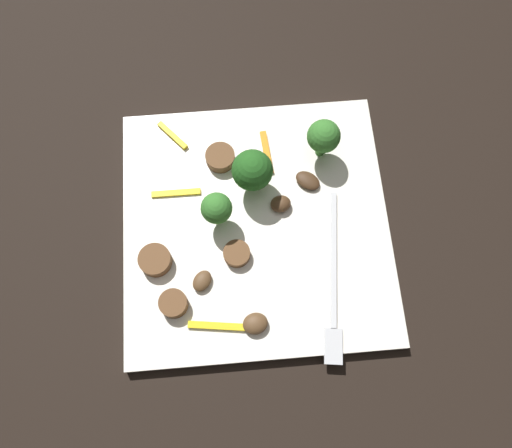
{
  "coord_description": "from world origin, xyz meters",
  "views": [
    {
      "loc": [
        0.17,
        -0.01,
        0.53
      ],
      "look_at": [
        0.0,
        0.0,
        0.01
      ],
      "focal_mm": 36.01,
      "sensor_mm": 36.0,
      "label": 1
    }
  ],
  "objects": [
    {
      "name": "ground_plane",
      "position": [
        0.0,
        0.0,
        0.0
      ],
      "size": [
        1.4,
        1.4,
        0.0
      ],
      "primitive_type": "plane",
      "color": "black"
    },
    {
      "name": "plate",
      "position": [
        0.0,
        0.0,
        0.01
      ],
      "size": [
        0.28,
        0.28,
        0.01
      ],
      "primitive_type": "cube",
      "color": "white",
      "rests_on": "ground_plane"
    },
    {
      "name": "fork",
      "position": [
        0.08,
        0.07,
        0.01
      ],
      "size": [
        0.18,
        0.04,
        0.0
      ],
      "rotation": [
        0.0,
        0.0,
        -0.13
      ],
      "color": "silver",
      "rests_on": "plate"
    },
    {
      "name": "broccoli_floret_0",
      "position": [
        -0.01,
        -0.04,
        0.05
      ],
      "size": [
        0.03,
        0.03,
        0.05
      ],
      "color": "#408630",
      "rests_on": "plate"
    },
    {
      "name": "broccoli_floret_1",
      "position": [
        -0.05,
        0.0,
        0.05
      ],
      "size": [
        0.04,
        0.04,
        0.06
      ],
      "color": "#296420",
      "rests_on": "plate"
    },
    {
      "name": "broccoli_floret_2",
      "position": [
        -0.08,
        0.08,
        0.05
      ],
      "size": [
        0.04,
        0.04,
        0.06
      ],
      "color": "#408630",
      "rests_on": "plate"
    },
    {
      "name": "sausage_slice_0",
      "position": [
        0.03,
        -0.02,
        0.02
      ],
      "size": [
        0.03,
        0.03,
        0.01
      ],
      "primitive_type": "cylinder",
      "rotation": [
        0.0,
        0.0,
        0.14
      ],
      "color": "brown",
      "rests_on": "plate"
    },
    {
      "name": "sausage_slice_1",
      "position": [
        0.03,
        -0.11,
        0.02
      ],
      "size": [
        0.04,
        0.04,
        0.01
      ],
      "primitive_type": "cylinder",
      "rotation": [
        0.0,
        0.0,
        0.11
      ],
      "color": "brown",
      "rests_on": "plate"
    },
    {
      "name": "sausage_slice_2",
      "position": [
        -0.08,
        -0.03,
        0.02
      ],
      "size": [
        0.05,
        0.05,
        0.01
      ],
      "primitive_type": "cylinder",
      "rotation": [
        0.0,
        0.0,
        2.51
      ],
      "color": "brown",
      "rests_on": "plate"
    },
    {
      "name": "sausage_slice_3",
      "position": [
        0.08,
        -0.09,
        0.02
      ],
      "size": [
        0.03,
        0.03,
        0.02
      ],
      "primitive_type": "cylinder",
      "rotation": [
        0.0,
        0.0,
        1.34
      ],
      "color": "brown",
      "rests_on": "plate"
    },
    {
      "name": "mushroom_0",
      "position": [
        -0.02,
        0.03,
        0.02
      ],
      "size": [
        0.02,
        0.02,
        0.01
      ],
      "primitive_type": "ellipsoid",
      "rotation": [
        0.0,
        0.0,
        4.85
      ],
      "color": "#4C331E",
      "rests_on": "plate"
    },
    {
      "name": "mushroom_1",
      "position": [
        0.06,
        -0.06,
        0.02
      ],
      "size": [
        0.03,
        0.03,
        0.01
      ],
      "primitive_type": "ellipsoid",
      "rotation": [
        0.0,
        0.0,
        5.68
      ],
      "color": "brown",
      "rests_on": "plate"
    },
    {
      "name": "mushroom_2",
      "position": [
        0.11,
        -0.01,
        0.02
      ],
      "size": [
        0.03,
        0.03,
        0.01
      ],
      "primitive_type": "ellipsoid",
      "rotation": [
        0.0,
        0.0,
        1.75
      ],
      "color": "brown",
      "rests_on": "plate"
    },
    {
      "name": "mushroom_3",
      "position": [
        -0.04,
        0.06,
        0.02
      ],
      "size": [
        0.03,
        0.03,
        0.01
      ],
      "primitive_type": "ellipsoid",
      "rotation": [
        0.0,
        0.0,
        0.9
      ],
      "color": "#422B19",
      "rests_on": "plate"
    },
    {
      "name": "pepper_strip_0",
      "position": [
        0.1,
        -0.05,
        0.01
      ],
      "size": [
        0.01,
        0.06,
        0.0
      ],
      "primitive_type": "cube",
      "rotation": [
        0.0,
        0.0,
        4.58
      ],
      "color": "yellow",
      "rests_on": "plate"
    },
    {
      "name": "pepper_strip_1",
      "position": [
        -0.04,
        -0.08,
        0.01
      ],
      "size": [
        0.01,
        0.05,
        0.0
      ],
      "primitive_type": "cube",
      "rotation": [
        0.0,
        0.0,
        4.71
      ],
      "color": "yellow",
      "rests_on": "plate"
    },
    {
      "name": "pepper_strip_2",
      "position": [
        -0.08,
        0.02,
        0.02
      ],
      "size": [
        0.05,
        0.01,
        0.0
      ],
      "primitive_type": "cube",
      "rotation": [
        0.0,
        0.0,
        0.08
      ],
      "color": "orange",
      "rests_on": "plate"
    },
    {
      "name": "pepper_strip_3",
      "position": [
        -0.11,
        -0.09,
        0.02
      ],
      "size": [
        0.04,
        0.03,
        0.0
      ],
      "primitive_type": "cube",
      "rotation": [
        0.0,
        0.0,
        3.86
      ],
      "color": "yellow",
      "rests_on": "plate"
    }
  ]
}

